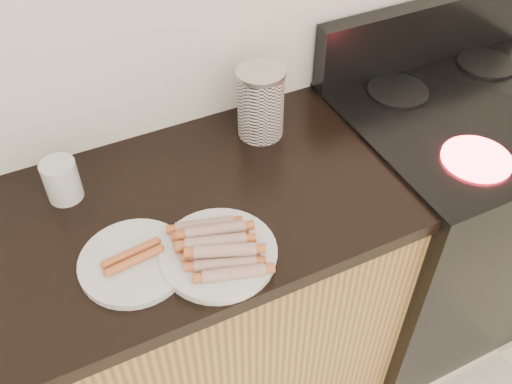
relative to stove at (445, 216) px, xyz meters
name	(u,v)px	position (x,y,z in m)	size (l,w,h in m)	color
stove	(445,216)	(0.00, 0.00, 0.00)	(0.76, 0.65, 0.91)	black
stove_panel	(426,32)	(0.00, 0.28, 0.55)	(0.76, 0.06, 0.20)	black
burner_near_left	(477,159)	(-0.17, -0.17, 0.46)	(0.18, 0.18, 0.01)	#FF1E2D
burner_far_left	(398,91)	(-0.17, 0.17, 0.46)	(0.18, 0.18, 0.01)	black
burner_far_right	(486,64)	(0.17, 0.17, 0.46)	(0.18, 0.18, 0.01)	black
main_plate	(219,255)	(-0.89, -0.17, 0.45)	(0.26, 0.26, 0.02)	white
side_plate	(134,262)	(-1.07, -0.10, 0.45)	(0.24, 0.24, 0.02)	white
hotdog_pile	(218,246)	(-0.89, -0.16, 0.48)	(0.13, 0.22, 0.05)	maroon
plain_sausages	(133,257)	(-1.07, -0.10, 0.47)	(0.12, 0.06, 0.02)	orange
canister	(261,103)	(-0.61, 0.19, 0.54)	(0.13, 0.13, 0.20)	silver
mug	(62,180)	(-1.15, 0.18, 0.50)	(0.08, 0.08, 0.11)	silver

